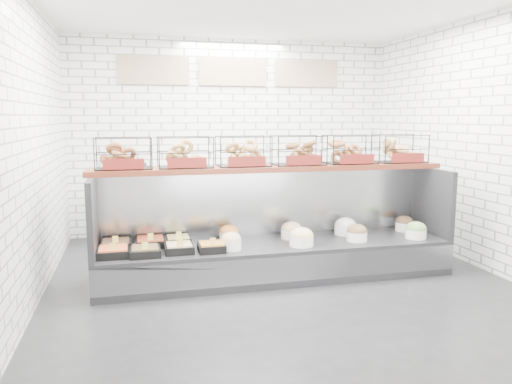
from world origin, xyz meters
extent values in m
plane|color=black|center=(0.00, 0.00, 0.00)|extent=(5.50, 5.50, 0.00)
cube|color=white|center=(0.00, 2.75, 1.50)|extent=(5.00, 0.02, 3.00)
cube|color=white|center=(-2.50, 0.00, 1.50)|extent=(0.02, 5.50, 3.00)
cube|color=white|center=(2.50, 0.00, 1.50)|extent=(0.02, 5.50, 3.00)
cube|color=#CCAE8D|center=(-1.20, 2.72, 2.50)|extent=(1.05, 0.03, 0.42)
cube|color=#CCAE8D|center=(0.00, 2.72, 2.50)|extent=(1.05, 0.03, 0.42)
cube|color=#CCAE8D|center=(1.20, 2.72, 2.50)|extent=(1.05, 0.03, 0.42)
cube|color=black|center=(0.00, 0.30, 0.20)|extent=(4.00, 0.90, 0.40)
cube|color=#93969B|center=(0.00, -0.14, 0.22)|extent=(4.00, 0.03, 0.28)
cube|color=#93969B|center=(0.00, 0.71, 0.80)|extent=(4.00, 0.08, 0.80)
cube|color=black|center=(-1.97, 0.30, 0.80)|extent=(0.06, 0.90, 0.80)
cube|color=black|center=(1.97, 0.30, 0.80)|extent=(0.06, 0.90, 0.80)
cube|color=black|center=(-1.78, 0.15, 0.44)|extent=(0.33, 0.33, 0.08)
cube|color=#F15E33|center=(-1.78, 0.15, 0.48)|extent=(0.28, 0.28, 0.04)
cube|color=#EED753|center=(-1.78, 0.03, 0.53)|extent=(0.06, 0.01, 0.08)
cube|color=black|center=(-1.76, 0.45, 0.44)|extent=(0.33, 0.33, 0.08)
cube|color=brown|center=(-1.76, 0.45, 0.48)|extent=(0.28, 0.28, 0.04)
cube|color=#EED753|center=(-1.76, 0.33, 0.53)|extent=(0.06, 0.01, 0.08)
cube|color=black|center=(-1.46, 0.10, 0.44)|extent=(0.31, 0.31, 0.08)
cube|color=brown|center=(-1.46, 0.10, 0.48)|extent=(0.26, 0.26, 0.04)
cube|color=#EED753|center=(-1.46, -0.01, 0.53)|extent=(0.06, 0.01, 0.08)
cube|color=black|center=(-1.39, 0.48, 0.44)|extent=(0.33, 0.33, 0.08)
cube|color=#D7552D|center=(-1.39, 0.48, 0.48)|extent=(0.28, 0.28, 0.04)
cube|color=#EED753|center=(-1.39, 0.36, 0.53)|extent=(0.06, 0.01, 0.08)
cube|color=black|center=(-1.11, 0.14, 0.44)|extent=(0.30, 0.30, 0.08)
cube|color=tan|center=(-1.11, 0.14, 0.48)|extent=(0.25, 0.25, 0.04)
cube|color=#EED753|center=(-1.11, 0.03, 0.53)|extent=(0.06, 0.01, 0.08)
cube|color=black|center=(-1.09, 0.48, 0.44)|extent=(0.27, 0.27, 0.08)
cube|color=#E6DC75|center=(-1.09, 0.48, 0.48)|extent=(0.23, 0.23, 0.04)
cube|color=#EED753|center=(-1.09, 0.38, 0.53)|extent=(0.06, 0.01, 0.08)
cube|color=black|center=(-0.77, 0.10, 0.44)|extent=(0.28, 0.28, 0.08)
cube|color=orange|center=(-0.77, 0.10, 0.48)|extent=(0.24, 0.24, 0.04)
cube|color=#EED753|center=(-0.77, 0.00, 0.53)|extent=(0.06, 0.01, 0.08)
cylinder|color=white|center=(-0.55, 0.12, 0.46)|extent=(0.22, 0.22, 0.11)
ellipsoid|color=#D2B281|center=(-0.55, 0.12, 0.52)|extent=(0.22, 0.22, 0.15)
cylinder|color=white|center=(-0.51, 0.48, 0.46)|extent=(0.22, 0.22, 0.11)
ellipsoid|color=orange|center=(-0.51, 0.48, 0.52)|extent=(0.22, 0.22, 0.15)
cylinder|color=white|center=(0.23, 0.09, 0.46)|extent=(0.27, 0.27, 0.11)
ellipsoid|color=#D5C783|center=(0.23, 0.09, 0.52)|extent=(0.26, 0.26, 0.18)
cylinder|color=white|center=(0.23, 0.44, 0.46)|extent=(0.25, 0.25, 0.11)
ellipsoid|color=tan|center=(0.23, 0.44, 0.52)|extent=(0.24, 0.24, 0.17)
cylinder|color=white|center=(0.92, 0.14, 0.46)|extent=(0.24, 0.24, 0.11)
ellipsoid|color=brown|center=(0.92, 0.14, 0.52)|extent=(0.23, 0.23, 0.16)
cylinder|color=white|center=(0.93, 0.48, 0.46)|extent=(0.27, 0.27, 0.11)
ellipsoid|color=silver|center=(0.93, 0.48, 0.52)|extent=(0.26, 0.26, 0.18)
cylinder|color=white|center=(1.66, 0.09, 0.46)|extent=(0.24, 0.24, 0.11)
ellipsoid|color=#76994D|center=(1.66, 0.09, 0.52)|extent=(0.24, 0.24, 0.17)
cylinder|color=white|center=(1.73, 0.47, 0.46)|extent=(0.22, 0.22, 0.11)
ellipsoid|color=brown|center=(1.73, 0.47, 0.52)|extent=(0.22, 0.22, 0.15)
cube|color=#4E1C10|center=(0.00, 0.52, 1.23)|extent=(4.10, 0.50, 0.06)
cube|color=black|center=(-1.64, 0.52, 1.43)|extent=(0.60, 0.38, 0.34)
cube|color=maroon|center=(-1.64, 0.32, 1.33)|extent=(0.42, 0.02, 0.11)
cube|color=black|center=(-0.99, 0.52, 1.43)|extent=(0.60, 0.38, 0.34)
cube|color=maroon|center=(-0.99, 0.32, 1.33)|extent=(0.42, 0.02, 0.11)
cube|color=black|center=(-0.33, 0.52, 1.43)|extent=(0.60, 0.38, 0.34)
cube|color=maroon|center=(-0.33, 0.32, 1.33)|extent=(0.42, 0.02, 0.11)
cube|color=black|center=(0.33, 0.52, 1.43)|extent=(0.60, 0.38, 0.34)
cube|color=maroon|center=(0.33, 0.32, 1.33)|extent=(0.42, 0.02, 0.11)
cube|color=black|center=(0.99, 0.52, 1.43)|extent=(0.60, 0.38, 0.34)
cube|color=maroon|center=(0.99, 0.32, 1.33)|extent=(0.42, 0.02, 0.11)
cube|color=black|center=(1.64, 0.52, 1.43)|extent=(0.60, 0.38, 0.34)
cube|color=maroon|center=(1.64, 0.32, 1.33)|extent=(0.42, 0.02, 0.11)
cube|color=#93969B|center=(0.00, 2.43, 0.45)|extent=(4.00, 0.60, 0.90)
cube|color=black|center=(-1.56, 2.43, 1.02)|extent=(0.40, 0.30, 0.24)
cube|color=silver|center=(-0.75, 2.40, 0.99)|extent=(0.35, 0.28, 0.18)
cylinder|color=#C05B30|center=(0.47, 2.42, 1.01)|extent=(0.09, 0.09, 0.22)
cube|color=black|center=(1.06, 2.43, 1.05)|extent=(0.30, 0.30, 0.30)
camera|label=1|loc=(-1.55, -5.01, 1.82)|focal=35.00mm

